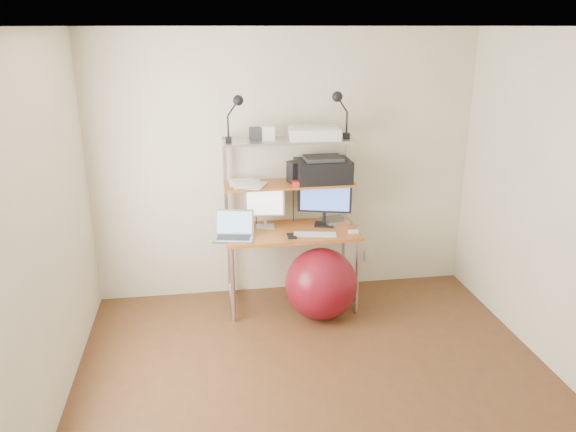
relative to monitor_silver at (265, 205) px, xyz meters
name	(u,v)px	position (x,y,z in m)	size (l,w,h in m)	color
room	(328,232)	(0.23, -1.57, 0.30)	(3.60, 3.60, 3.60)	brown
computer_desk	(290,206)	(0.23, -0.07, 0.00)	(1.20, 0.60, 1.57)	#B36322
wall_outlet	(369,255)	(1.08, 0.21, -0.65)	(0.08, 0.01, 0.12)	silver
monitor_silver	(265,205)	(0.00, 0.00, 0.00)	(0.36, 0.14, 0.40)	#BABABF
monitor_black	(325,199)	(0.55, -0.03, 0.04)	(0.49, 0.19, 0.50)	black
laptop	(234,232)	(-0.30, -0.23, -0.16)	(0.38, 0.33, 0.30)	#B5B5B9
keyboard	(315,234)	(0.41, -0.28, -0.21)	(0.38, 0.11, 0.01)	silver
mouse	(354,232)	(0.77, -0.28, -0.20)	(0.08, 0.05, 0.02)	silver
mac_mini	(335,221)	(0.66, 0.01, -0.19)	(0.21, 0.21, 0.04)	#B5B5B9
phone	(292,236)	(0.20, -0.29, -0.21)	(0.07, 0.14, 0.01)	black
printer	(323,170)	(0.54, 0.00, 0.31)	(0.50, 0.34, 0.23)	black
nas_cube	(296,172)	(0.29, 0.01, 0.30)	(0.13, 0.13, 0.19)	black
red_box	(301,183)	(0.32, -0.10, 0.22)	(0.16, 0.11, 0.04)	red
scanner	(314,133)	(0.45, -0.01, 0.65)	(0.46, 0.32, 0.12)	silver
box_white	(268,133)	(0.04, -0.02, 0.66)	(0.11, 0.09, 0.12)	silver
box_grey	(255,134)	(-0.07, 0.04, 0.65)	(0.10, 0.10, 0.10)	#2E2E30
clip_lamp_left	(236,108)	(-0.24, -0.08, 0.89)	(0.16, 0.09, 0.40)	black
clip_lamp_right	(339,104)	(0.66, -0.06, 0.90)	(0.17, 0.09, 0.42)	black
exercise_ball	(321,284)	(0.45, -0.42, -0.63)	(0.64, 0.64, 0.64)	maroon
paper_stack	(246,183)	(-0.17, 0.00, 0.21)	(0.36, 0.40, 0.02)	white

